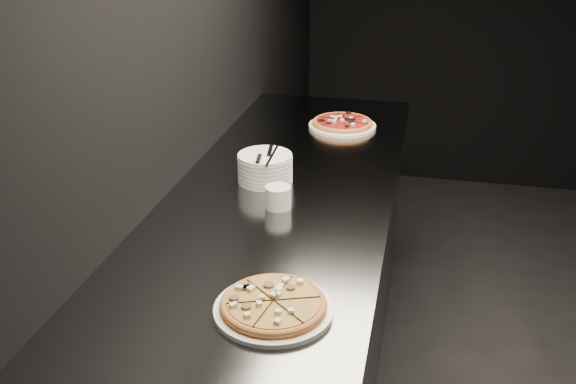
% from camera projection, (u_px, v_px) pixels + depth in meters
% --- Properties ---
extents(wall_left, '(0.02, 5.00, 2.80)m').
position_uv_depth(wall_left, '(158.00, 48.00, 1.96)').
color(wall_left, black).
rests_on(wall_left, floor).
extents(counter, '(0.74, 2.44, 0.92)m').
position_uv_depth(counter, '(278.00, 318.00, 2.28)').
color(counter, slate).
rests_on(counter, floor).
extents(pizza_mushroom, '(0.33, 0.33, 0.03)m').
position_uv_depth(pizza_mushroom, '(274.00, 306.00, 1.52)').
color(pizza_mushroom, white).
rests_on(pizza_mushroom, counter).
extents(pizza_tomato, '(0.31, 0.31, 0.03)m').
position_uv_depth(pizza_tomato, '(342.00, 124.00, 2.75)').
color(pizza_tomato, white).
rests_on(pizza_tomato, counter).
extents(plate_stack, '(0.19, 0.19, 0.10)m').
position_uv_depth(plate_stack, '(265.00, 168.00, 2.22)').
color(plate_stack, white).
rests_on(plate_stack, counter).
extents(cutlery, '(0.07, 0.20, 0.01)m').
position_uv_depth(cutlery, '(266.00, 155.00, 2.18)').
color(cutlery, silver).
rests_on(cutlery, plate_stack).
extents(ramekin, '(0.08, 0.08, 0.07)m').
position_uv_depth(ramekin, '(278.00, 197.00, 2.02)').
color(ramekin, silver).
rests_on(ramekin, counter).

